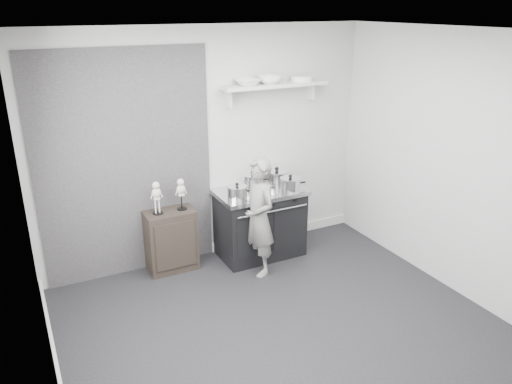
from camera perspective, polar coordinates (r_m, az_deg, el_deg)
ground at (r=4.91m, az=3.17°, el=-15.47°), size 4.00×4.00×0.00m
room_shell at (r=4.24m, az=1.55°, el=3.47°), size 4.02×3.62×2.71m
wall_shelf at (r=5.88m, az=2.12°, el=12.03°), size 1.30×0.26×0.24m
stove at (r=6.03m, az=0.46°, el=-3.49°), size 1.05×0.65×0.84m
side_cabinet at (r=5.81m, az=-9.67°, el=-5.49°), size 0.55×0.32×0.72m
child at (r=5.53m, az=0.32°, el=-2.91°), size 0.37×0.52×1.36m
pot_front_left at (r=5.61m, az=-2.16°, el=-0.01°), size 0.31×0.23×0.19m
pot_back_left at (r=5.92m, az=-0.39°, el=1.28°), size 0.34×0.25×0.21m
pot_back_right at (r=6.07m, az=2.39°, el=1.71°), size 0.37×0.28×0.21m
pot_front_right at (r=5.86m, az=3.93°, el=0.93°), size 0.33×0.25×0.19m
pot_front_center at (r=5.71m, az=0.39°, el=0.29°), size 0.30×0.21×0.16m
skeleton_full at (r=5.55m, az=-11.30°, el=-0.40°), size 0.12×0.08×0.43m
skeleton_torso at (r=5.62m, az=-8.57°, el=0.02°), size 0.12×0.08×0.42m
bowl_large at (r=5.71m, az=-0.98°, el=12.44°), size 0.28×0.28×0.07m
bowl_small at (r=5.84m, az=1.58°, el=12.69°), size 0.27×0.27×0.08m
plate_stack at (r=6.05m, az=5.22°, el=12.79°), size 0.26×0.26×0.06m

